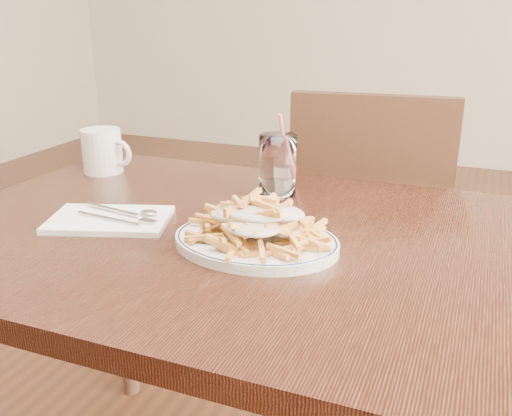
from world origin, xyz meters
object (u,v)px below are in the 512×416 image
at_px(chair_far, 369,228).
at_px(coffee_mug, 103,151).
at_px(table, 250,271).
at_px(water_glass, 278,168).
at_px(fries_plate, 256,241).
at_px(loaded_fries, 256,217).

bearing_deg(chair_far, coffee_mug, -141.97).
height_order(table, water_glass, water_glass).
bearing_deg(coffee_mug, fries_plate, -28.98).
relative_size(table, coffee_mug, 8.93).
distance_m(chair_far, coffee_mug, 0.78).
bearing_deg(table, coffee_mug, 154.59).
xyz_separation_m(table, fries_plate, (0.04, -0.06, 0.09)).
relative_size(loaded_fries, water_glass, 1.48).
distance_m(loaded_fries, water_glass, 0.29).
distance_m(chair_far, loaded_fries, 0.79).
bearing_deg(water_glass, fries_plate, -77.08).
bearing_deg(fries_plate, water_glass, 102.92).
bearing_deg(loaded_fries, chair_far, 85.49).
distance_m(table, water_glass, 0.27).
xyz_separation_m(loaded_fries, coffee_mug, (-0.52, 0.29, -0.00)).
relative_size(table, chair_far, 1.30).
bearing_deg(loaded_fries, fries_plate, 0.00).
height_order(table, loaded_fries, loaded_fries).
relative_size(chair_far, water_glass, 5.26).
relative_size(fries_plate, water_glass, 1.92).
bearing_deg(chair_far, fries_plate, -94.51).
xyz_separation_m(table, coffee_mug, (-0.48, 0.23, 0.13)).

